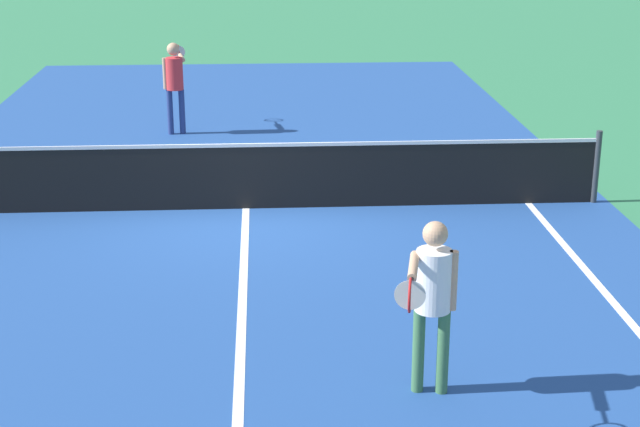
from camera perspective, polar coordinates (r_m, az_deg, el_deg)
name	(u,v)px	position (r m, az deg, el deg)	size (l,w,h in m)	color
ground_plane	(246,208)	(14.01, -4.35, 0.29)	(60.00, 60.00, 0.00)	#337F51
court_surface_inbounds	(246,208)	(14.01, -4.35, 0.30)	(10.62, 24.40, 0.00)	#234C93
line_center_service	(243,297)	(11.01, -4.55, -4.88)	(0.10, 6.40, 0.01)	white
net	(245,176)	(13.87, -4.40, 2.23)	(10.24, 0.09, 1.07)	#33383D
player_near	(433,290)	(8.63, 6.60, -4.44)	(0.67, 1.15, 1.64)	#3F7247
player_far	(175,77)	(18.30, -8.50, 7.89)	(0.41, 1.24, 1.70)	navy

